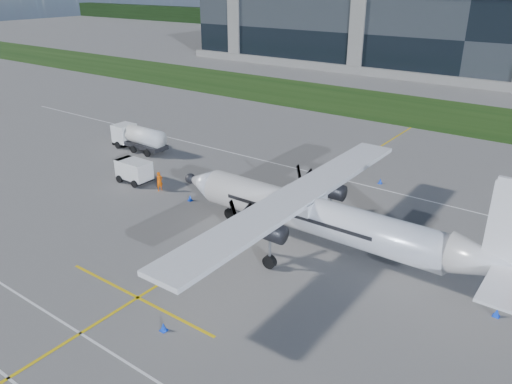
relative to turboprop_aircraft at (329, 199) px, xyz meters
name	(u,v)px	position (x,y,z in m)	size (l,w,h in m)	color
ground	(391,122)	(-9.30, 34.60, -3.96)	(400.00, 400.00, 0.00)	slate
grass_strip	(413,110)	(-9.30, 42.60, -3.94)	(400.00, 18.00, 0.04)	#18370F
terminal_building	(480,36)	(-9.30, 74.60, 3.54)	(120.00, 20.00, 15.00)	black
yellow_taxiway_centerline	(285,206)	(-6.30, 4.60, -3.96)	(0.20, 70.00, 0.01)	yellow
turboprop_aircraft	(329,199)	(0.00, 0.00, 0.00)	(25.49, 26.43, 7.93)	white
fuel_tanker_truck	(136,138)	(-27.59, 7.37, -2.62)	(7.18, 2.33, 2.69)	white
baggage_tug	(134,171)	(-20.44, 0.82, -2.93)	(3.45, 2.07, 2.07)	silver
ground_crew_person	(159,180)	(-17.08, 0.77, -2.97)	(0.81, 0.58, 2.00)	#F25907
safety_cone_portwing	(163,327)	(-2.89, -12.60, -3.71)	(0.36, 0.36, 0.50)	blue
safety_cone_fwd	(190,198)	(-13.40, 0.71, -3.71)	(0.36, 0.36, 0.50)	blue
safety_cone_nose_stbd	(217,197)	(-11.73, 2.23, -3.71)	(0.36, 0.36, 0.50)	blue
safety_cone_stbdwing	(380,181)	(-1.92, 13.85, -3.71)	(0.36, 0.36, 0.50)	blue
safety_cone_tail	(497,313)	(11.25, -0.75, -3.71)	(0.36, 0.36, 0.50)	blue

